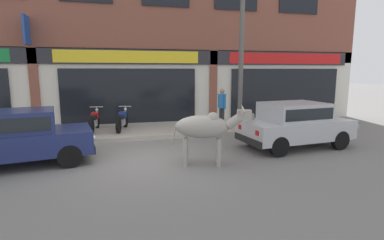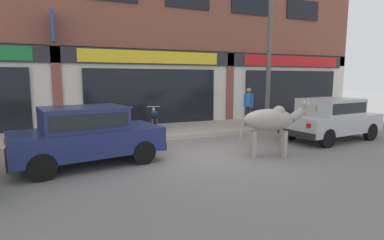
{
  "view_description": "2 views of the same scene",
  "coord_description": "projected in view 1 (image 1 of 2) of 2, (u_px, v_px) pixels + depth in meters",
  "views": [
    {
      "loc": [
        -0.67,
        -8.25,
        2.47
      ],
      "look_at": [
        1.72,
        1.0,
        0.88
      ],
      "focal_mm": 28.0,
      "sensor_mm": 36.0,
      "label": 1
    },
    {
      "loc": [
        -3.62,
        -7.51,
        2.13
      ],
      "look_at": [
        0.03,
        1.0,
        0.85
      ],
      "focal_mm": 28.0,
      "sensor_mm": 36.0,
      "label": 2
    }
  ],
  "objects": [
    {
      "name": "car_1",
      "position": [
        18.0,
        135.0,
        7.73
      ],
      "size": [
        3.79,
        2.18,
        1.46
      ],
      "color": "black",
      "rests_on": "ground"
    },
    {
      "name": "shop_building",
      "position": [
        128.0,
        22.0,
        12.95
      ],
      "size": [
        23.0,
        1.4,
        9.5
      ],
      "color": "brown",
      "rests_on": "ground"
    },
    {
      "name": "ground_plane",
      "position": [
        142.0,
        159.0,
        8.45
      ],
      "size": [
        90.0,
        90.0,
        0.0
      ],
      "primitive_type": "plane",
      "color": "slate"
    },
    {
      "name": "pedestrian",
      "position": [
        222.0,
        104.0,
        12.06
      ],
      "size": [
        0.32,
        0.49,
        1.6
      ],
      "color": "#2D2D33",
      "rests_on": "sidewalk"
    },
    {
      "name": "sidewalk",
      "position": [
        134.0,
        131.0,
        11.99
      ],
      "size": [
        19.0,
        3.03,
        0.16
      ],
      "primitive_type": "cube",
      "color": "#A8A093",
      "rests_on": "ground"
    },
    {
      "name": "car_0",
      "position": [
        295.0,
        123.0,
        9.58
      ],
      "size": [
        3.73,
        1.96,
        1.46
      ],
      "color": "black",
      "rests_on": "ground"
    },
    {
      "name": "motorcycle_1",
      "position": [
        122.0,
        120.0,
        11.71
      ],
      "size": [
        0.68,
        1.78,
        0.88
      ],
      "color": "black",
      "rests_on": "sidewalk"
    },
    {
      "name": "cow",
      "position": [
        206.0,
        127.0,
        7.79
      ],
      "size": [
        2.08,
        0.98,
        1.61
      ],
      "color": "#9E998E",
      "rests_on": "ground"
    },
    {
      "name": "utility_pole",
      "position": [
        241.0,
        54.0,
        11.33
      ],
      "size": [
        0.18,
        0.18,
        5.89
      ],
      "primitive_type": "cylinder",
      "color": "#595651",
      "rests_on": "sidewalk"
    },
    {
      "name": "motorcycle_0",
      "position": [
        94.0,
        121.0,
        11.54
      ],
      "size": [
        0.53,
        1.81,
        0.88
      ],
      "color": "black",
      "rests_on": "sidewalk"
    }
  ]
}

